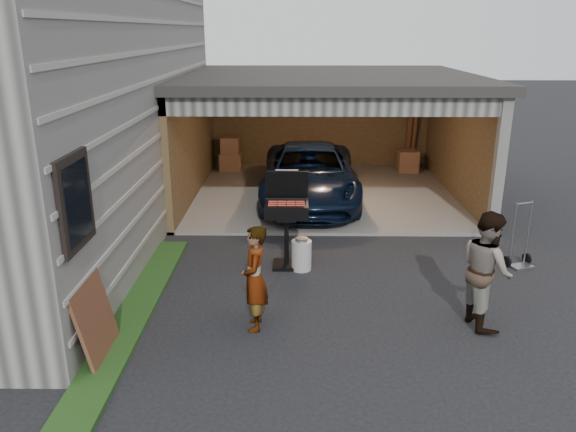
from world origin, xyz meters
The scene contains 10 objects.
ground centered at (0.00, 0.00, 0.00)m, with size 80.00×80.00×0.00m, color black.
groundcover_strip centered at (-2.25, -1.00, 0.03)m, with size 0.50×8.00×0.06m, color #193814.
garage centered at (0.76, 6.79, 1.87)m, with size 6.80×6.30×2.90m.
minivan centered at (0.36, 5.70, 0.64)m, with size 2.13×4.63×1.29m, color black.
woman centered at (-0.50, -0.08, 0.73)m, with size 0.53×0.35×1.46m, color silver.
man centered at (2.60, 0.07, 0.81)m, with size 0.79×0.61×1.62m, color #49211D.
bbq_grill centered at (-0.11, 2.04, 0.96)m, with size 0.72×0.64×1.61m.
propane_tank centered at (0.14, 1.88, 0.26)m, with size 0.34×0.34×0.51m, color beige.
plywood_panel centered at (-2.40, -0.82, 0.52)m, with size 0.04×0.93×1.04m, color #532D1C.
hand_truck centered at (3.87, 2.06, 0.22)m, with size 0.51×0.46×1.14m.
Camera 1 is at (0.03, -6.86, 3.85)m, focal length 35.00 mm.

